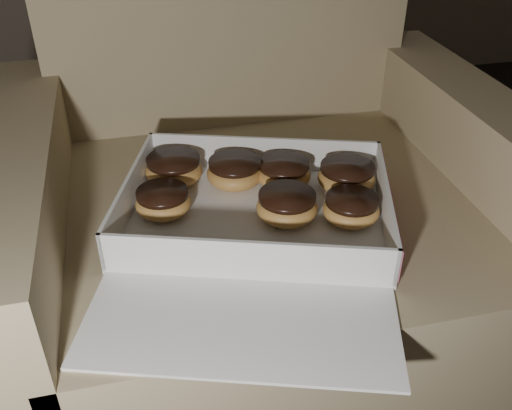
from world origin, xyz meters
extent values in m
cube|color=tan|center=(-0.47, 0.71, 0.22)|extent=(0.75, 0.75, 0.44)
cube|color=tan|center=(-0.87, 0.71, 0.29)|extent=(0.13, 0.75, 0.58)
cube|color=tan|center=(-0.06, 0.71, 0.29)|extent=(0.13, 0.75, 0.58)
cube|color=white|center=(-0.50, 0.62, 0.44)|extent=(0.50, 0.44, 0.01)
cube|color=white|center=(-0.45, 0.77, 0.48)|extent=(0.41, 0.14, 0.06)
cube|color=white|center=(-0.55, 0.47, 0.48)|extent=(0.41, 0.14, 0.06)
cube|color=white|center=(-0.70, 0.69, 0.48)|extent=(0.11, 0.31, 0.06)
cube|color=white|center=(-0.30, 0.55, 0.48)|extent=(0.11, 0.31, 0.06)
cube|color=#D65683|center=(-0.30, 0.55, 0.48)|extent=(0.10, 0.30, 0.05)
cube|color=white|center=(-0.58, 0.38, 0.44)|extent=(0.45, 0.30, 0.01)
ellipsoid|color=#C08D43|center=(-0.33, 0.66, 0.47)|extent=(0.10, 0.10, 0.05)
cylinder|color=black|center=(-0.33, 0.66, 0.49)|extent=(0.09, 0.09, 0.01)
ellipsoid|color=#C08D43|center=(-0.65, 0.66, 0.47)|extent=(0.09, 0.09, 0.04)
cylinder|color=black|center=(-0.65, 0.66, 0.49)|extent=(0.09, 0.09, 0.01)
ellipsoid|color=#C08D43|center=(-0.52, 0.72, 0.47)|extent=(0.10, 0.10, 0.05)
cylinder|color=black|center=(-0.52, 0.72, 0.49)|extent=(0.09, 0.09, 0.01)
ellipsoid|color=#C08D43|center=(-0.36, 0.57, 0.47)|extent=(0.09, 0.09, 0.04)
cylinder|color=black|center=(-0.36, 0.57, 0.49)|extent=(0.09, 0.09, 0.01)
ellipsoid|color=#C08D43|center=(-0.46, 0.60, 0.47)|extent=(0.10, 0.10, 0.05)
cylinder|color=black|center=(-0.46, 0.60, 0.49)|extent=(0.09, 0.09, 0.01)
ellipsoid|color=#C08D43|center=(-0.62, 0.76, 0.47)|extent=(0.10, 0.10, 0.05)
cylinder|color=black|center=(-0.62, 0.76, 0.49)|extent=(0.10, 0.10, 0.01)
ellipsoid|color=#C08D43|center=(-0.43, 0.70, 0.47)|extent=(0.10, 0.10, 0.05)
cylinder|color=black|center=(-0.43, 0.70, 0.49)|extent=(0.09, 0.09, 0.01)
ellipsoid|color=black|center=(-0.44, 0.58, 0.45)|extent=(0.01, 0.01, 0.00)
ellipsoid|color=black|center=(-0.66, 0.64, 0.45)|extent=(0.01, 0.01, 0.00)
ellipsoid|color=black|center=(-0.65, 0.59, 0.45)|extent=(0.01, 0.01, 0.00)
ellipsoid|color=black|center=(-0.56, 0.52, 0.45)|extent=(0.01, 0.01, 0.00)
ellipsoid|color=black|center=(-0.48, 0.58, 0.45)|extent=(0.01, 0.01, 0.00)
camera|label=1|loc=(-0.68, -0.14, 0.99)|focal=40.00mm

